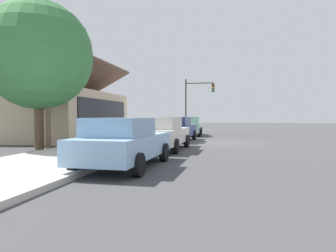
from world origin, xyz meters
TOP-DOWN VIEW (x-y plane):
  - ground_plane at (0.00, 0.00)m, footprint 120.00×120.00m
  - sidewalk_curb at (0.00, 5.60)m, footprint 60.00×4.20m
  - car_skyblue at (-9.93, 2.88)m, footprint 4.84×2.20m
  - car_ivory at (-4.68, 2.76)m, footprint 4.80×2.20m
  - car_navy at (0.74, 2.90)m, footprint 4.64×2.15m
  - car_seafoam at (6.65, 2.79)m, footprint 4.80×2.17m
  - storefront_building at (1.16, 11.98)m, footprint 10.58×7.96m
  - shade_tree at (-5.62, 8.76)m, footprint 5.29×5.29m
  - traffic_light_main at (10.17, 2.54)m, footprint 0.37×2.79m
  - utility_pole_wooden at (-5.72, 8.20)m, footprint 1.80×0.24m
  - fire_hydrant_red at (3.09, 4.20)m, footprint 0.22×0.22m

SIDE VIEW (x-z plane):
  - ground_plane at x=0.00m, z-range 0.00..0.00m
  - sidewalk_curb at x=0.00m, z-range 0.00..0.16m
  - fire_hydrant_red at x=3.09m, z-range 0.14..0.85m
  - car_navy at x=0.74m, z-range 0.02..1.61m
  - car_seafoam at x=6.65m, z-range 0.02..1.61m
  - car_ivory at x=-4.68m, z-range 0.02..1.61m
  - car_skyblue at x=-9.93m, z-range 0.02..1.61m
  - storefront_building at x=1.16m, z-range -0.93..4.59m
  - traffic_light_main at x=10.17m, z-range 0.89..6.09m
  - utility_pole_wooden at x=-5.72m, z-range 0.18..7.68m
  - shade_tree at x=-5.62m, z-range 0.98..8.25m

